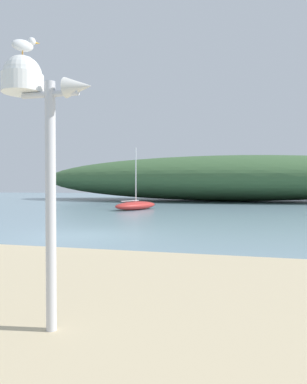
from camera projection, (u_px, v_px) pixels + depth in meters
The scene contains 5 objects.
ground_plane at pixel (88, 235), 13.06m from camera, with size 120.00×120.00×0.00m, color #7A99A8.
distant_hill at pixel (226, 178), 41.11m from camera, with size 45.69×14.90×5.24m, color #3D6038.
mast_structure at pixel (34, 106), 4.07m from camera, with size 1.11×0.48×3.20m.
seagull_on_radar at pixel (24, 45), 4.10m from camera, with size 0.28×0.27×0.23m.
sailboat_east_reach at pixel (136, 205), 26.29m from camera, with size 2.98×4.42×4.67m.
Camera 1 is at (5.57, -12.02, 1.89)m, focal length 32.87 mm.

